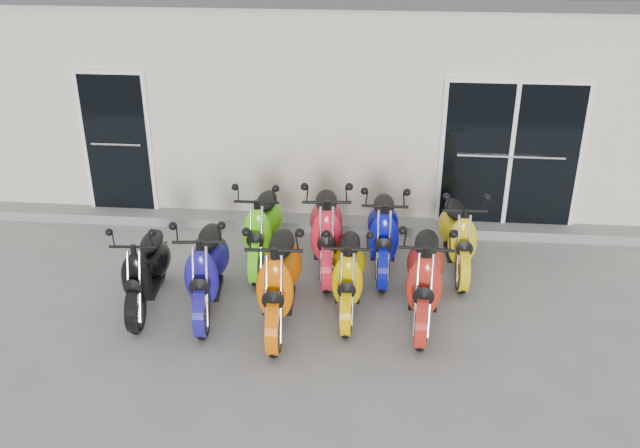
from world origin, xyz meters
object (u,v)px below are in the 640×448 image
at_px(scooter_front_blue, 206,257).
at_px(scooter_back_green, 262,218).
at_px(scooter_front_orange_a, 279,267).
at_px(scooter_front_orange_b, 349,263).
at_px(scooter_back_red, 326,219).
at_px(scooter_back_yellow, 458,226).
at_px(scooter_front_black, 145,260).
at_px(scooter_front_red, 425,265).
at_px(scooter_back_blue, 384,222).

height_order(scooter_front_blue, scooter_back_green, scooter_front_blue).
bearing_deg(scooter_back_green, scooter_front_orange_a, -73.83).
height_order(scooter_front_orange_b, scooter_back_red, scooter_back_red).
relative_size(scooter_front_orange_b, scooter_back_yellow, 0.98).
bearing_deg(scooter_back_yellow, scooter_front_orange_a, -148.99).
xyz_separation_m(scooter_front_black, scooter_back_green, (1.23, 1.24, 0.04)).
xyz_separation_m(scooter_front_orange_a, scooter_back_red, (0.44, 1.37, -0.02)).
height_order(scooter_front_red, scooter_back_blue, scooter_front_red).
height_order(scooter_front_black, scooter_back_green, scooter_back_green).
distance_m(scooter_front_orange_b, scooter_back_yellow, 1.78).
bearing_deg(scooter_back_blue, scooter_front_blue, -150.75).
bearing_deg(scooter_front_orange_b, scooter_front_orange_a, -157.64).
distance_m(scooter_front_black, scooter_front_orange_b, 2.45).
xyz_separation_m(scooter_back_blue, scooter_back_yellow, (0.98, 0.04, -0.03)).
xyz_separation_m(scooter_front_blue, scooter_back_blue, (2.10, 1.20, -0.01)).
xyz_separation_m(scooter_front_red, scooter_back_blue, (-0.50, 1.17, -0.03)).
distance_m(scooter_back_green, scooter_back_blue, 1.62).
xyz_separation_m(scooter_front_orange_b, scooter_back_red, (-0.35, 1.03, 0.08)).
bearing_deg(scooter_front_orange_b, scooter_back_blue, 68.37).
distance_m(scooter_front_black, scooter_front_blue, 0.75).
bearing_deg(scooter_front_orange_b, scooter_back_red, 107.86).
distance_m(scooter_front_black, scooter_front_orange_a, 1.67).
bearing_deg(scooter_front_blue, scooter_back_red, 34.33).
relative_size(scooter_front_orange_a, scooter_back_yellow, 1.13).
relative_size(scooter_front_black, scooter_back_green, 0.94).
bearing_deg(scooter_front_blue, scooter_back_green, 62.21).
relative_size(scooter_front_orange_a, scooter_back_blue, 1.08).
bearing_deg(scooter_front_red, scooter_front_orange_a, -167.81).
bearing_deg(scooter_front_red, scooter_front_orange_b, 177.75).
bearing_deg(scooter_back_blue, scooter_front_orange_b, -111.18).
height_order(scooter_front_orange_b, scooter_back_green, scooter_back_green).
xyz_separation_m(scooter_front_black, scooter_front_red, (3.35, 0.05, 0.08)).
bearing_deg(scooter_front_red, scooter_back_blue, 117.03).
relative_size(scooter_front_blue, scooter_back_green, 1.04).
bearing_deg(scooter_front_blue, scooter_front_orange_a, -19.54).
bearing_deg(scooter_front_orange_b, scooter_front_blue, -176.64).
relative_size(scooter_front_red, scooter_back_red, 0.99).
relative_size(scooter_back_green, scooter_back_yellow, 1.03).
xyz_separation_m(scooter_front_orange_b, scooter_front_red, (0.90, -0.10, 0.07)).
relative_size(scooter_front_blue, scooter_back_blue, 1.02).
relative_size(scooter_front_orange_a, scooter_front_orange_b, 1.15).
bearing_deg(scooter_front_orange_b, scooter_front_black, -177.42).
distance_m(scooter_front_blue, scooter_back_yellow, 3.33).
xyz_separation_m(scooter_front_blue, scooter_front_orange_b, (1.70, 0.13, -0.06)).
distance_m(scooter_front_red, scooter_back_blue, 1.28).
xyz_separation_m(scooter_front_orange_a, scooter_back_green, (-0.43, 1.43, -0.06)).
height_order(scooter_back_blue, scooter_back_yellow, scooter_back_blue).
xyz_separation_m(scooter_front_blue, scooter_front_orange_a, (0.91, -0.21, 0.04)).
distance_m(scooter_front_blue, scooter_back_blue, 2.42).
height_order(scooter_front_blue, scooter_back_blue, scooter_front_blue).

